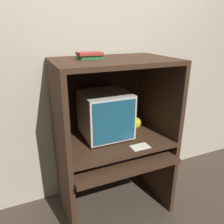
{
  "coord_description": "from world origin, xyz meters",
  "views": [
    {
      "loc": [
        -0.72,
        -1.3,
        1.68
      ],
      "look_at": [
        -0.02,
        0.33,
        1.01
      ],
      "focal_mm": 35.0,
      "sensor_mm": 36.0,
      "label": 1
    }
  ],
  "objects": [
    {
      "name": "wall_back",
      "position": [
        0.0,
        0.72,
        1.3
      ],
      "size": [
        6.0,
        0.06,
        2.6
      ],
      "color": "#B2A893",
      "rests_on": "ground_plane"
    },
    {
      "name": "desk_monitor_shelf",
      "position": [
        0.0,
        0.33,
        0.74
      ],
      "size": [
        0.99,
        0.66,
        0.12
      ],
      "color": "#382316",
      "rests_on": "desk_base"
    },
    {
      "name": "mouse",
      "position": [
        0.22,
        0.18,
        0.66
      ],
      "size": [
        0.07,
        0.05,
        0.03
      ],
      "color": "black",
      "rests_on": "desk_base"
    },
    {
      "name": "paper_card",
      "position": [
        0.13,
        0.07,
        0.77
      ],
      "size": [
        0.16,
        0.1,
        0.0
      ],
      "color": "beige",
      "rests_on": "desk_monitor_shelf"
    },
    {
      "name": "book_stack",
      "position": [
        -0.18,
        0.4,
        1.49
      ],
      "size": [
        0.19,
        0.16,
        0.05
      ],
      "color": "#236638",
      "rests_on": "hutch_upper"
    },
    {
      "name": "hutch_upper",
      "position": [
        0.0,
        0.37,
        1.22
      ],
      "size": [
        0.99,
        0.66,
        0.7
      ],
      "color": "#382316",
      "rests_on": "desk_monitor_shelf"
    },
    {
      "name": "crt_monitor",
      "position": [
        -0.06,
        0.39,
        0.98
      ],
      "size": [
        0.41,
        0.43,
        0.41
      ],
      "color": "beige",
      "rests_on": "desk_monitor_shelf"
    },
    {
      "name": "keyboard",
      "position": [
        -0.06,
        0.17,
        0.65
      ],
      "size": [
        0.42,
        0.14,
        0.03
      ],
      "color": "black",
      "rests_on": "desk_base"
    },
    {
      "name": "snack_bag",
      "position": [
        0.24,
        0.4,
        0.83
      ],
      "size": [
        0.15,
        0.11,
        0.12
      ],
      "color": "gold",
      "rests_on": "desk_monitor_shelf"
    },
    {
      "name": "desk_base",
      "position": [
        0.0,
        0.28,
        0.41
      ],
      "size": [
        0.99,
        0.72,
        0.64
      ],
      "color": "#382316",
      "rests_on": "ground_plane"
    }
  ]
}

